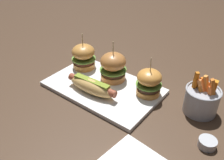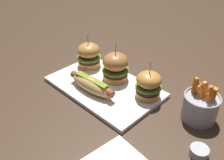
{
  "view_description": "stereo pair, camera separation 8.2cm",
  "coord_description": "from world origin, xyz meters",
  "px_view_note": "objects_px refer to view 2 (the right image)",
  "views": [
    {
      "loc": [
        0.46,
        -0.54,
        0.51
      ],
      "look_at": [
        0.04,
        0.0,
        0.05
      ],
      "focal_mm": 39.78,
      "sensor_mm": 36.0,
      "label": 1
    },
    {
      "loc": [
        0.52,
        -0.49,
        0.51
      ],
      "look_at": [
        0.04,
        0.0,
        0.05
      ],
      "focal_mm": 39.78,
      "sensor_mm": 36.0,
      "label": 2
    }
  ],
  "objects_px": {
    "slider_center": "(115,66)",
    "slider_right": "(148,85)",
    "slider_left": "(89,55)",
    "platter_main": "(104,87)",
    "hot_dog": "(92,84)",
    "fries_bucket": "(201,106)",
    "sauce_ramekin": "(199,151)"
  },
  "relations": [
    {
      "from": "hot_dog",
      "to": "sauce_ramekin",
      "type": "bearing_deg",
      "value": 2.75
    },
    {
      "from": "slider_center",
      "to": "slider_left",
      "type": "bearing_deg",
      "value": -178.76
    },
    {
      "from": "hot_dog",
      "to": "slider_center",
      "type": "relative_size",
      "value": 1.28
    },
    {
      "from": "hot_dog",
      "to": "fries_bucket",
      "type": "height_order",
      "value": "fries_bucket"
    },
    {
      "from": "slider_center",
      "to": "platter_main",
      "type": "bearing_deg",
      "value": -89.42
    },
    {
      "from": "fries_bucket",
      "to": "slider_center",
      "type": "bearing_deg",
      "value": -173.35
    },
    {
      "from": "fries_bucket",
      "to": "hot_dog",
      "type": "bearing_deg",
      "value": -155.47
    },
    {
      "from": "slider_left",
      "to": "platter_main",
      "type": "bearing_deg",
      "value": -21.07
    },
    {
      "from": "fries_bucket",
      "to": "sauce_ramekin",
      "type": "relative_size",
      "value": 2.73
    },
    {
      "from": "platter_main",
      "to": "slider_left",
      "type": "xyz_separation_m",
      "value": [
        -0.14,
        0.05,
        0.06
      ]
    },
    {
      "from": "slider_left",
      "to": "fries_bucket",
      "type": "xyz_separation_m",
      "value": [
        0.45,
        0.04,
        -0.02
      ]
    },
    {
      "from": "slider_left",
      "to": "slider_center",
      "type": "distance_m",
      "value": 0.14
    },
    {
      "from": "hot_dog",
      "to": "slider_left",
      "type": "distance_m",
      "value": 0.17
    },
    {
      "from": "slider_center",
      "to": "slider_right",
      "type": "distance_m",
      "value": 0.15
    },
    {
      "from": "slider_left",
      "to": "sauce_ramekin",
      "type": "bearing_deg",
      "value": -9.44
    },
    {
      "from": "fries_bucket",
      "to": "sauce_ramekin",
      "type": "bearing_deg",
      "value": -60.84
    },
    {
      "from": "hot_dog",
      "to": "sauce_ramekin",
      "type": "xyz_separation_m",
      "value": [
        0.39,
        0.02,
        -0.03
      ]
    },
    {
      "from": "hot_dog",
      "to": "fries_bucket",
      "type": "relative_size",
      "value": 1.44
    },
    {
      "from": "hot_dog",
      "to": "slider_center",
      "type": "xyz_separation_m",
      "value": [
        0.01,
        0.11,
        0.03
      ]
    },
    {
      "from": "slider_center",
      "to": "sauce_ramekin",
      "type": "distance_m",
      "value": 0.4
    },
    {
      "from": "slider_center",
      "to": "fries_bucket",
      "type": "xyz_separation_m",
      "value": [
        0.31,
        0.04,
        -0.02
      ]
    },
    {
      "from": "slider_center",
      "to": "fries_bucket",
      "type": "distance_m",
      "value": 0.31
    },
    {
      "from": "hot_dog",
      "to": "slider_right",
      "type": "distance_m",
      "value": 0.19
    },
    {
      "from": "slider_left",
      "to": "sauce_ramekin",
      "type": "xyz_separation_m",
      "value": [
        0.52,
        -0.09,
        -0.05
      ]
    },
    {
      "from": "fries_bucket",
      "to": "platter_main",
      "type": "bearing_deg",
      "value": -163.33
    },
    {
      "from": "slider_right",
      "to": "fries_bucket",
      "type": "height_order",
      "value": "slider_right"
    },
    {
      "from": "platter_main",
      "to": "sauce_ramekin",
      "type": "height_order",
      "value": "sauce_ramekin"
    },
    {
      "from": "hot_dog",
      "to": "slider_right",
      "type": "bearing_deg",
      "value": 35.54
    },
    {
      "from": "slider_left",
      "to": "slider_center",
      "type": "height_order",
      "value": "slider_center"
    },
    {
      "from": "slider_left",
      "to": "slider_center",
      "type": "bearing_deg",
      "value": 1.24
    },
    {
      "from": "slider_left",
      "to": "slider_right",
      "type": "relative_size",
      "value": 1.04
    },
    {
      "from": "slider_left",
      "to": "sauce_ramekin",
      "type": "relative_size",
      "value": 2.91
    }
  ]
}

